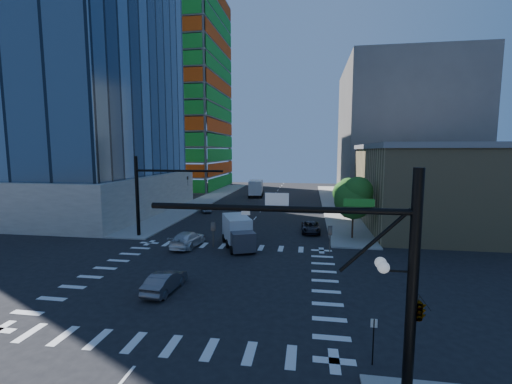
# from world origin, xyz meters

# --- Properties ---
(ground) EXTENTS (160.00, 160.00, 0.00)m
(ground) POSITION_xyz_m (0.00, 0.00, 0.00)
(ground) COLOR black
(ground) RESTS_ON ground
(road_markings) EXTENTS (20.00, 20.00, 0.01)m
(road_markings) POSITION_xyz_m (0.00, 0.00, 0.01)
(road_markings) COLOR silver
(road_markings) RESTS_ON ground
(sidewalk_ne) EXTENTS (5.00, 60.00, 0.15)m
(sidewalk_ne) POSITION_xyz_m (12.50, 40.00, 0.07)
(sidewalk_ne) COLOR #9A9992
(sidewalk_ne) RESTS_ON ground
(sidewalk_nw) EXTENTS (5.00, 60.00, 0.15)m
(sidewalk_nw) POSITION_xyz_m (-12.50, 40.00, 0.07)
(sidewalk_nw) COLOR #9A9992
(sidewalk_nw) RESTS_ON ground
(construction_building) EXTENTS (25.16, 34.50, 70.60)m
(construction_building) POSITION_xyz_m (-27.41, 61.93, 24.61)
(construction_building) COLOR slate
(construction_building) RESTS_ON ground
(commercial_building) EXTENTS (20.50, 22.50, 10.60)m
(commercial_building) POSITION_xyz_m (25.00, 22.00, 5.31)
(commercial_building) COLOR tan
(commercial_building) RESTS_ON ground
(bg_building_ne) EXTENTS (24.00, 30.00, 28.00)m
(bg_building_ne) POSITION_xyz_m (27.00, 55.00, 14.00)
(bg_building_ne) COLOR #605A56
(bg_building_ne) RESTS_ON ground
(signal_mast_se) EXTENTS (10.51, 2.48, 9.00)m
(signal_mast_se) POSITION_xyz_m (10.60, -11.50, 5.01)
(signal_mast_se) COLOR black
(signal_mast_se) RESTS_ON sidewalk_se
(signal_mast_nw) EXTENTS (10.20, 0.40, 9.00)m
(signal_mast_nw) POSITION_xyz_m (-10.00, 11.50, 5.49)
(signal_mast_nw) COLOR black
(signal_mast_nw) RESTS_ON sidewalk_nw
(tree_south) EXTENTS (4.16, 4.16, 6.82)m
(tree_south) POSITION_xyz_m (12.63, 13.90, 4.69)
(tree_south) COLOR #382316
(tree_south) RESTS_ON sidewalk_ne
(tree_north) EXTENTS (3.54, 3.52, 5.78)m
(tree_north) POSITION_xyz_m (12.93, 25.90, 3.99)
(tree_north) COLOR #382316
(tree_north) RESTS_ON sidewalk_ne
(no_parking_sign) EXTENTS (0.30, 0.06, 2.20)m
(no_parking_sign) POSITION_xyz_m (10.70, -9.00, 1.38)
(no_parking_sign) COLOR black
(no_parking_sign) RESTS_ON ground
(car_nb_far) EXTENTS (2.30, 4.66, 1.27)m
(car_nb_far) POSITION_xyz_m (7.97, 16.33, 0.64)
(car_nb_far) COLOR black
(car_nb_far) RESTS_ON ground
(car_sb_near) EXTENTS (2.55, 5.48, 1.55)m
(car_sb_near) POSITION_xyz_m (-4.46, 8.32, 0.77)
(car_sb_near) COLOR white
(car_sb_near) RESTS_ON ground
(car_sb_mid) EXTENTS (2.78, 4.09, 1.29)m
(car_sb_mid) POSITION_xyz_m (-8.50, 27.87, 0.65)
(car_sb_mid) COLOR #A1A5A8
(car_sb_mid) RESTS_ON ground
(car_sb_cross) EXTENTS (1.78, 4.34, 1.40)m
(car_sb_cross) POSITION_xyz_m (-2.09, -2.66, 0.70)
(car_sb_cross) COLOR #57555B
(car_sb_cross) RESTS_ON ground
(box_truck_near) EXTENTS (4.55, 6.28, 3.03)m
(box_truck_near) POSITION_xyz_m (0.74, 8.77, 1.34)
(box_truck_near) COLOR black
(box_truck_near) RESTS_ON ground
(box_truck_far) EXTENTS (3.46, 7.00, 3.55)m
(box_truck_far) POSITION_xyz_m (-3.55, 47.73, 1.57)
(box_truck_far) COLOR black
(box_truck_far) RESTS_ON ground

